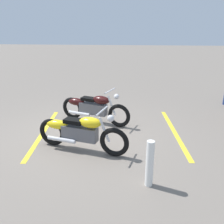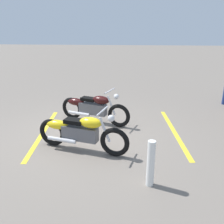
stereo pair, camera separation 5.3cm
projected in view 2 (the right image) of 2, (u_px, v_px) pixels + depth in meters
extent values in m
plane|color=slate|center=(81.00, 134.00, 6.51)|extent=(60.00, 60.00, 0.00)
torus|color=black|center=(115.00, 142.00, 5.34)|extent=(0.68, 0.28, 0.67)
torus|color=black|center=(52.00, 132.00, 5.82)|extent=(0.68, 0.28, 0.67)
cube|color=#59595E|center=(80.00, 133.00, 5.56)|extent=(0.87, 0.43, 0.32)
ellipsoid|color=yellow|center=(91.00, 123.00, 5.38)|extent=(0.57, 0.40, 0.24)
ellipsoid|color=yellow|center=(57.00, 124.00, 5.69)|extent=(0.60, 0.37, 0.22)
cube|color=black|center=(74.00, 121.00, 5.51)|extent=(0.49, 0.34, 0.09)
cylinder|color=silver|center=(105.00, 130.00, 5.32)|extent=(0.27, 0.12, 0.56)
cylinder|color=silver|center=(102.00, 111.00, 5.19)|extent=(0.19, 0.61, 0.04)
sphere|color=silver|center=(111.00, 118.00, 5.18)|extent=(0.15, 0.15, 0.15)
cylinder|color=silver|center=(62.00, 140.00, 5.62)|extent=(0.70, 0.26, 0.09)
torus|color=black|center=(119.00, 116.00, 6.89)|extent=(0.67, 0.34, 0.67)
torus|color=black|center=(72.00, 108.00, 7.50)|extent=(0.67, 0.34, 0.67)
cube|color=#59595E|center=(93.00, 109.00, 7.18)|extent=(0.86, 0.50, 0.32)
ellipsoid|color=black|center=(101.00, 100.00, 6.98)|extent=(0.58, 0.44, 0.24)
ellipsoid|color=black|center=(76.00, 102.00, 7.36)|extent=(0.61, 0.42, 0.22)
cube|color=black|center=(89.00, 99.00, 7.14)|extent=(0.50, 0.38, 0.09)
cylinder|color=silver|center=(111.00, 106.00, 6.89)|extent=(0.27, 0.15, 0.56)
cylinder|color=silver|center=(110.00, 91.00, 6.77)|extent=(0.25, 0.59, 0.04)
sphere|color=silver|center=(116.00, 97.00, 6.74)|extent=(0.15, 0.15, 0.15)
cylinder|color=silver|center=(79.00, 113.00, 7.28)|extent=(0.69, 0.33, 0.09)
cylinder|color=white|center=(151.00, 164.00, 4.32)|extent=(0.14, 0.14, 0.88)
cube|color=yellow|center=(43.00, 132.00, 6.62)|extent=(0.37, 3.20, 0.01)
cube|color=yellow|center=(174.00, 131.00, 6.67)|extent=(0.37, 3.20, 0.01)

